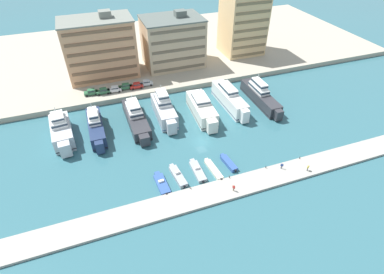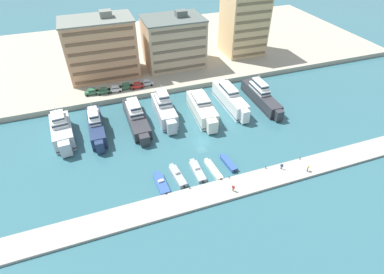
# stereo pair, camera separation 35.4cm
# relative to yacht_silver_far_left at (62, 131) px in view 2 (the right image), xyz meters

# --- Properties ---
(ground_plane) EXTENTS (400.00, 400.00, 0.00)m
(ground_plane) POSITION_rel_yacht_silver_far_left_xyz_m (32.93, -13.22, -2.58)
(ground_plane) COLOR #336670
(quay_promenade) EXTENTS (180.00, 70.00, 1.63)m
(quay_promenade) POSITION_rel_yacht_silver_far_left_xyz_m (32.93, 47.93, -1.76)
(quay_promenade) COLOR #ADA38E
(quay_promenade) RESTS_ON ground
(pier_dock) EXTENTS (120.00, 5.75, 0.58)m
(pier_dock) POSITION_rel_yacht_silver_far_left_xyz_m (32.93, -30.10, -2.29)
(pier_dock) COLOR #A8A399
(pier_dock) RESTS_ON ground
(yacht_silver_far_left) EXTENTS (5.89, 16.04, 8.60)m
(yacht_silver_far_left) POSITION_rel_yacht_silver_far_left_xyz_m (0.00, 0.00, 0.00)
(yacht_silver_far_left) COLOR silver
(yacht_silver_far_left) RESTS_ON ground
(yacht_navy_left) EXTENTS (3.74, 17.68, 8.05)m
(yacht_navy_left) POSITION_rel_yacht_silver_far_left_xyz_m (8.36, -0.57, -0.27)
(yacht_navy_left) COLOR navy
(yacht_navy_left) RESTS_ON ground
(yacht_charcoal_mid_left) EXTENTS (4.85, 20.45, 7.80)m
(yacht_charcoal_mid_left) POSITION_rel_yacht_silver_far_left_xyz_m (19.00, 0.26, -0.42)
(yacht_charcoal_mid_left) COLOR #333338
(yacht_charcoal_mid_left) RESTS_ON ground
(yacht_silver_center_left) EXTENTS (4.95, 17.25, 9.27)m
(yacht_silver_center_left) POSITION_rel_yacht_silver_far_left_xyz_m (27.05, 0.58, 0.20)
(yacht_silver_center_left) COLOR silver
(yacht_silver_center_left) RESTS_ON ground
(yacht_ivory_center) EXTENTS (5.71, 18.35, 7.30)m
(yacht_ivory_center) POSITION_rel_yacht_silver_far_left_xyz_m (37.36, -2.09, -0.25)
(yacht_ivory_center) COLOR silver
(yacht_ivory_center) RESTS_ON ground
(yacht_white_center_right) EXTENTS (4.20, 19.78, 7.76)m
(yacht_white_center_right) POSITION_rel_yacht_silver_far_left_xyz_m (46.84, -0.19, -0.06)
(yacht_white_center_right) COLOR white
(yacht_white_center_right) RESTS_ON ground
(yacht_charcoal_mid_right) EXTENTS (3.93, 21.17, 8.23)m
(yacht_charcoal_mid_right) POSITION_rel_yacht_silver_far_left_xyz_m (56.47, -1.38, -0.24)
(yacht_charcoal_mid_right) COLOR #333338
(yacht_charcoal_mid_right) RESTS_ON ground
(motorboat_blue_far_left) EXTENTS (2.43, 7.19, 1.11)m
(motorboat_blue_far_left) POSITION_rel_yacht_silver_far_left_xyz_m (19.55, -23.84, -2.21)
(motorboat_blue_far_left) COLOR #33569E
(motorboat_blue_far_left) RESTS_ON ground
(motorboat_grey_left) EXTENTS (2.48, 7.63, 1.54)m
(motorboat_grey_left) POSITION_rel_yacht_silver_far_left_xyz_m (23.51, -22.97, -2.08)
(motorboat_grey_left) COLOR #9EA3A8
(motorboat_grey_left) RESTS_ON ground
(motorboat_grey_mid_left) EXTENTS (1.97, 7.70, 1.28)m
(motorboat_grey_mid_left) POSITION_rel_yacht_silver_far_left_xyz_m (28.23, -22.86, -2.18)
(motorboat_grey_mid_left) COLOR #9EA3A8
(motorboat_grey_mid_left) RESTS_ON ground
(motorboat_cream_center_left) EXTENTS (2.13, 7.55, 0.82)m
(motorboat_cream_center_left) POSITION_rel_yacht_silver_far_left_xyz_m (31.80, -23.70, -2.20)
(motorboat_cream_center_left) COLOR beige
(motorboat_cream_center_left) RESTS_ON ground
(motorboat_blue_center) EXTENTS (2.17, 6.35, 0.95)m
(motorboat_blue_center) POSITION_rel_yacht_silver_far_left_xyz_m (35.91, -23.01, -2.10)
(motorboat_blue_center) COLOR #33569E
(motorboat_blue_center) RESTS_ON ground
(car_green_far_left) EXTENTS (4.13, 1.98, 1.80)m
(car_green_far_left) POSITION_rel_yacht_silver_far_left_xyz_m (8.79, 17.64, 0.02)
(car_green_far_left) COLOR #2D6642
(car_green_far_left) RESTS_ON quay_promenade
(car_green_left) EXTENTS (4.12, 1.95, 1.80)m
(car_green_left) POSITION_rel_yacht_silver_far_left_xyz_m (12.32, 17.06, 0.02)
(car_green_left) COLOR #2D6642
(car_green_left) RESTS_ON quay_promenade
(car_white_mid_left) EXTENTS (4.21, 2.15, 1.80)m
(car_white_mid_left) POSITION_rel_yacht_silver_far_left_xyz_m (15.83, 17.04, 0.02)
(car_white_mid_left) COLOR white
(car_white_mid_left) RESTS_ON quay_promenade
(car_green_center_left) EXTENTS (4.14, 1.99, 1.80)m
(car_green_center_left) POSITION_rel_yacht_silver_far_left_xyz_m (19.27, 17.60, 0.02)
(car_green_center_left) COLOR #2D6642
(car_green_center_left) RESTS_ON quay_promenade
(car_red_center) EXTENTS (4.13, 1.98, 1.80)m
(car_red_center) POSITION_rel_yacht_silver_far_left_xyz_m (22.67, 16.96, 0.02)
(car_red_center) COLOR red
(car_red_center) RESTS_ON quay_promenade
(car_silver_center_right) EXTENTS (4.19, 2.10, 1.80)m
(car_silver_center_right) POSITION_rel_yacht_silver_far_left_xyz_m (25.95, 17.67, 0.02)
(car_silver_center_right) COLOR #B7BCC1
(car_silver_center_right) RESTS_ON quay_promenade
(apartment_block_far_left) EXTENTS (22.29, 13.07, 20.70)m
(apartment_block_far_left) POSITION_rel_yacht_silver_far_left_xyz_m (14.42, 29.77, 8.45)
(apartment_block_far_left) COLOR tan
(apartment_block_far_left) RESTS_ON quay_promenade
(apartment_block_left) EXTENTS (20.20, 14.76, 18.37)m
(apartment_block_left) POSITION_rel_yacht_silver_far_left_xyz_m (38.87, 30.14, 7.29)
(apartment_block_left) COLOR #C6AD89
(apartment_block_left) RESTS_ON quay_promenade
(apartment_block_mid_left) EXTENTS (14.77, 13.37, 26.42)m
(apartment_block_mid_left) POSITION_rel_yacht_silver_far_left_xyz_m (66.67, 31.96, 11.33)
(apartment_block_mid_left) COLOR #E0BC84
(apartment_block_mid_left) RESTS_ON quay_promenade
(pedestrian_near_edge) EXTENTS (0.58, 0.40, 1.65)m
(pedestrian_near_edge) POSITION_rel_yacht_silver_far_left_xyz_m (51.49, -31.35, -1.02)
(pedestrian_near_edge) COLOR #282D3D
(pedestrian_near_edge) RESTS_ON pier_dock
(pedestrian_mid_deck) EXTENTS (0.42, 0.59, 1.70)m
(pedestrian_mid_deck) POSITION_rel_yacht_silver_far_left_xyz_m (33.16, -31.13, -0.99)
(pedestrian_mid_deck) COLOR #7A6B56
(pedestrian_mid_deck) RESTS_ON pier_dock
(pedestrian_far_side) EXTENTS (0.47, 0.46, 1.61)m
(pedestrian_far_side) POSITION_rel_yacht_silver_far_left_xyz_m (46.34, -28.82, -1.04)
(pedestrian_far_side) COLOR #282D3D
(pedestrian_far_side) RESTS_ON pier_dock
(bollard_west) EXTENTS (0.20, 0.20, 0.61)m
(bollard_west) POSITION_rel_yacht_silver_far_left_xyz_m (24.82, -27.47, -1.67)
(bollard_west) COLOR #2D2D33
(bollard_west) RESTS_ON pier_dock
(bollard_west_mid) EXTENTS (0.20, 0.20, 0.61)m
(bollard_west_mid) POSITION_rel_yacht_silver_far_left_xyz_m (33.97, -27.47, -1.67)
(bollard_west_mid) COLOR #2D2D33
(bollard_west_mid) RESTS_ON pier_dock
(bollard_east_mid) EXTENTS (0.20, 0.20, 0.61)m
(bollard_east_mid) POSITION_rel_yacht_silver_far_left_xyz_m (43.11, -27.47, -1.67)
(bollard_east_mid) COLOR #2D2D33
(bollard_east_mid) RESTS_ON pier_dock
(bollard_east) EXTENTS (0.20, 0.20, 0.61)m
(bollard_east) POSITION_rel_yacht_silver_far_left_xyz_m (52.26, -27.47, -1.67)
(bollard_east) COLOR #2D2D33
(bollard_east) RESTS_ON pier_dock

